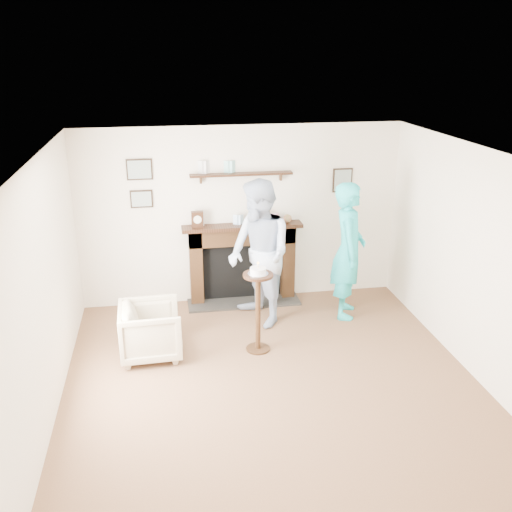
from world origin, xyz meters
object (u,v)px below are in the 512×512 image
at_px(woman, 345,313).
at_px(armchair, 153,355).
at_px(man, 259,321).
at_px(pedestal_table, 258,297).

bearing_deg(woman, armchair, 121.96).
relative_size(armchair, woman, 0.39).
relative_size(man, woman, 1.04).
relative_size(man, pedestal_table, 1.69).
distance_m(armchair, man, 1.56).
distance_m(armchair, pedestal_table, 1.45).
distance_m(woman, pedestal_table, 1.71).
relative_size(armchair, man, 0.37).
xyz_separation_m(man, woman, (1.21, 0.04, 0.00)).
bearing_deg(man, pedestal_table, -31.61).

